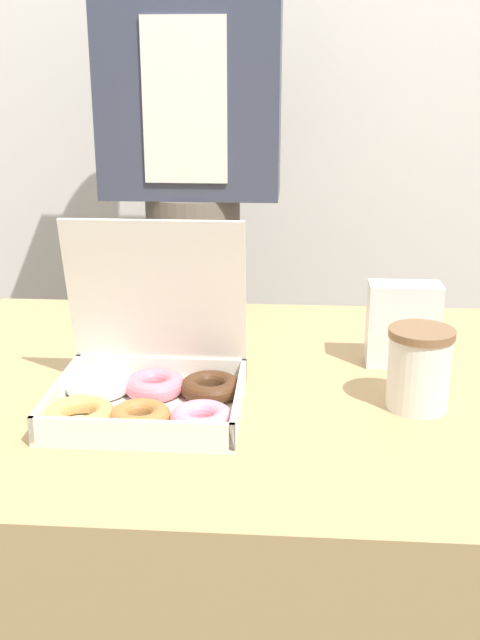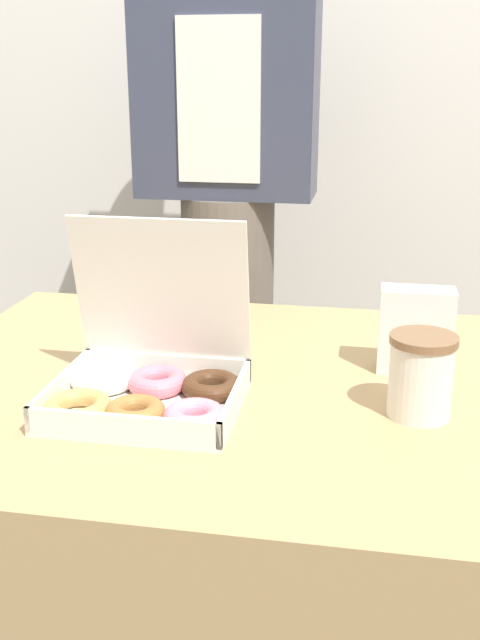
{
  "view_description": "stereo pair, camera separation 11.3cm",
  "coord_description": "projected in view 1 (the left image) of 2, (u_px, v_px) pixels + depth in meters",
  "views": [
    {
      "loc": [
        0.12,
        -1.16,
        1.26
      ],
      "look_at": [
        0.04,
        -0.08,
        0.9
      ],
      "focal_mm": 42.0,
      "sensor_mm": 36.0,
      "label": 1
    },
    {
      "loc": [
        0.23,
        -1.14,
        1.26
      ],
      "look_at": [
        0.04,
        -0.08,
        0.9
      ],
      "focal_mm": 42.0,
      "sensor_mm": 36.0,
      "label": 2
    }
  ],
  "objects": [
    {
      "name": "napkin_holder",
      "position": [
        403.0,
        325.0,
        1.3
      ],
      "size": [
        0.12,
        0.06,
        0.15
      ],
      "color": "silver",
      "rests_on": "table"
    },
    {
      "name": "coffee_cup",
      "position": [
        419.0,
        368.0,
        1.14
      ],
      "size": [
        0.1,
        0.1,
        0.13
      ],
      "color": "silver",
      "rests_on": "table"
    },
    {
      "name": "table",
      "position": [
        223.0,
        572.0,
        1.38
      ],
      "size": [
        1.09,
        0.88,
        0.77
      ],
      "color": "tan",
      "rests_on": "ground_plane"
    },
    {
      "name": "donut_box",
      "position": [
        145.0,
        384.0,
        1.14
      ],
      "size": [
        0.31,
        0.25,
        0.28
      ],
      "color": "white",
      "rests_on": "table"
    },
    {
      "name": "wall_back",
      "position": [
        260.0,
        57.0,
        2.26
      ],
      "size": [
        10.0,
        0.05,
        2.6
      ],
      "color": "silver",
      "rests_on": "ground_plane"
    },
    {
      "name": "person_customer",
      "position": [
        193.0,
        204.0,
        1.93
      ],
      "size": [
        0.44,
        0.24,
        1.76
      ],
      "color": "#665B51",
      "rests_on": "ground_plane"
    }
  ]
}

